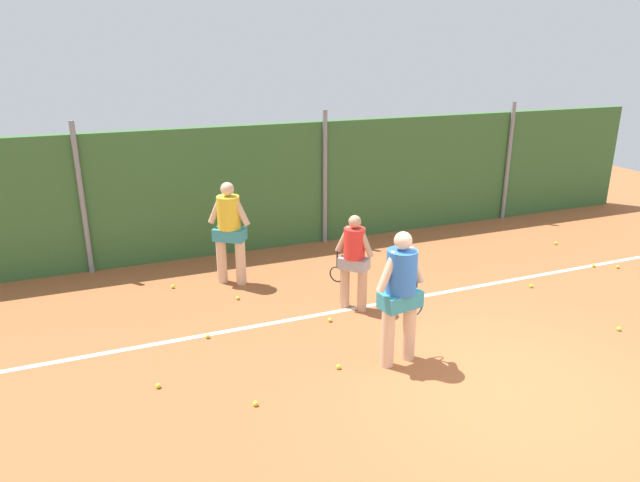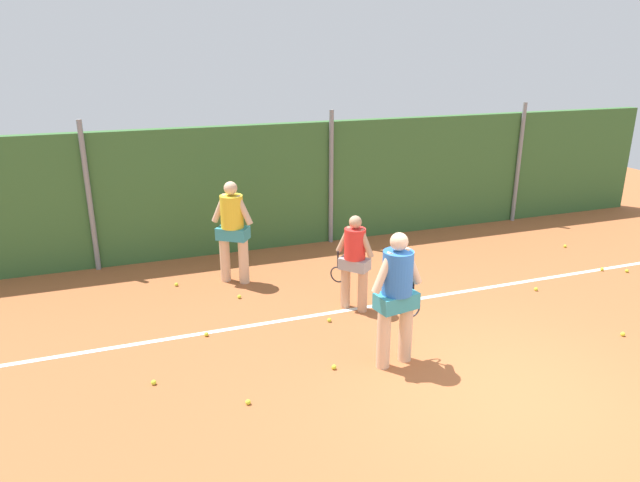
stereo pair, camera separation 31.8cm
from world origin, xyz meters
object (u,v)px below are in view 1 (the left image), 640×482
at_px(tennis_ball_3, 173,287).
at_px(tennis_ball_7, 619,329).
at_px(player_foreground_near, 401,291).
at_px(tennis_ball_5, 158,386).
at_px(tennis_ball_10, 208,336).
at_px(player_midcourt, 354,257).
at_px(player_backcourt_far, 229,228).
at_px(tennis_ball_4, 618,267).
at_px(tennis_ball_2, 255,404).
at_px(tennis_ball_11, 238,298).
at_px(tennis_ball_1, 531,286).
at_px(tennis_ball_9, 556,243).
at_px(tennis_ball_6, 330,320).
at_px(tennis_ball_0, 339,367).
at_px(tennis_ball_8, 594,265).

distance_m(tennis_ball_3, tennis_ball_7, 7.55).
relative_size(player_foreground_near, tennis_ball_5, 29.11).
bearing_deg(tennis_ball_10, player_midcourt, 2.96).
xyz_separation_m(player_backcourt_far, tennis_ball_7, (5.14, -4.13, -1.05)).
bearing_deg(player_backcourt_far, tennis_ball_4, 18.80).
bearing_deg(tennis_ball_2, tennis_ball_5, 141.48).
relative_size(tennis_ball_4, tennis_ball_10, 1.00).
xyz_separation_m(player_backcourt_far, tennis_ball_11, (-0.09, -0.78, -1.05)).
bearing_deg(player_foreground_near, player_backcourt_far, 102.61).
height_order(tennis_ball_3, tennis_ball_11, same).
distance_m(tennis_ball_1, tennis_ball_9, 2.77).
bearing_deg(tennis_ball_4, player_midcourt, 176.82).
distance_m(player_backcourt_far, tennis_ball_6, 2.64).
xyz_separation_m(tennis_ball_0, tennis_ball_1, (4.41, 1.23, 0.00)).
distance_m(tennis_ball_0, tennis_ball_8, 6.49).
xyz_separation_m(tennis_ball_0, tennis_ball_10, (-1.50, 1.54, 0.00)).
bearing_deg(tennis_ball_11, player_backcourt_far, 83.27).
xyz_separation_m(player_midcourt, tennis_ball_3, (-2.71, 1.99, -0.88)).
bearing_deg(tennis_ball_7, player_backcourt_far, 141.20).
bearing_deg(player_backcourt_far, player_midcourt, -13.22).
bearing_deg(tennis_ball_11, tennis_ball_7, -32.62).
height_order(tennis_ball_1, tennis_ball_11, same).
xyz_separation_m(tennis_ball_6, tennis_ball_9, (6.15, 1.59, 0.00)).
bearing_deg(tennis_ball_1, tennis_ball_4, 3.08).
distance_m(tennis_ball_5, tennis_ball_11, 2.81).
height_order(tennis_ball_4, tennis_ball_9, same).
height_order(tennis_ball_1, tennis_ball_7, same).
bearing_deg(tennis_ball_10, tennis_ball_9, 9.78).
bearing_deg(player_foreground_near, tennis_ball_10, 135.01).
xyz_separation_m(player_foreground_near, tennis_ball_1, (3.56, 1.36, -1.04)).
height_order(player_midcourt, tennis_ball_2, player_midcourt).
relative_size(tennis_ball_8, tennis_ball_9, 1.00).
height_order(player_backcourt_far, tennis_ball_9, player_backcourt_far).
bearing_deg(tennis_ball_9, tennis_ball_4, -86.70).
bearing_deg(tennis_ball_7, tennis_ball_5, 171.18).
relative_size(tennis_ball_3, tennis_ball_7, 1.00).
relative_size(tennis_ball_5, tennis_ball_6, 1.00).
bearing_deg(tennis_ball_0, tennis_ball_9, 24.02).
xyz_separation_m(player_foreground_near, tennis_ball_4, (5.84, 1.48, -1.04)).
relative_size(tennis_ball_0, tennis_ball_6, 1.00).
bearing_deg(tennis_ball_8, player_backcourt_far, 164.44).
bearing_deg(tennis_ball_2, tennis_ball_11, 79.73).
distance_m(tennis_ball_4, tennis_ball_11, 7.54).
bearing_deg(tennis_ball_10, player_backcourt_far, 66.40).
relative_size(player_backcourt_far, tennis_ball_11, 29.18).
bearing_deg(player_foreground_near, tennis_ball_9, 18.53).
relative_size(player_foreground_near, tennis_ball_1, 29.11).
distance_m(tennis_ball_8, tennis_ball_10, 7.79).
height_order(player_midcourt, tennis_ball_9, player_midcourt).
bearing_deg(tennis_ball_8, player_foreground_near, -162.52).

